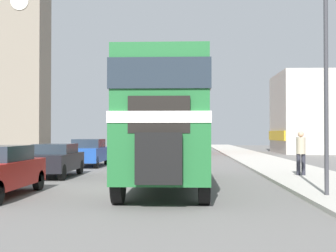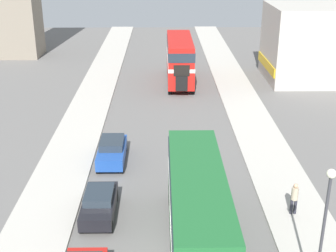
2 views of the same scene
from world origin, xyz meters
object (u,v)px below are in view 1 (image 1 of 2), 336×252
Objects in this scene: street_lamp at (326,57)px; church_tower at (26,25)px; car_parked_far at (88,152)px; double_decker_bus at (168,116)px; bus_distant at (183,125)px; pedestrian_walking at (301,150)px; car_parked_mid at (55,160)px.

street_lamp is 49.99m from church_tower.
street_lamp reaches higher than car_parked_far.
bus_distant is at bearing 89.51° from double_decker_bus.
church_tower is at bearing 148.12° from bus_distant.
church_tower reaches higher than car_parked_far.
pedestrian_walking is at bearing -56.44° from church_tower.
pedestrian_walking is 0.06× the size of church_tower.
double_decker_bus is 27.62m from bus_distant.
street_lamp is (9.46, -6.38, 3.23)m from car_parked_mid.
street_lamp is at bearing -35.37° from double_decker_bus.
church_tower reaches higher than car_parked_mid.
street_lamp is 0.20× the size of church_tower.
pedestrian_walking is (10.19, -6.62, 0.35)m from car_parked_far.
double_decker_bus is 1.84× the size of street_lamp.
car_parked_far is 16.23m from street_lamp.
pedestrian_walking reaches higher than car_parked_mid.
car_parked_far reaches higher than car_parked_mid.
car_parked_mid is 10.26m from pedestrian_walking.
double_decker_bus is at bearing -64.44° from church_tower.
bus_distant reaches higher than car_parked_mid.
double_decker_bus is at bearing 144.63° from street_lamp.
pedestrian_walking is (5.33, 3.00, -1.29)m from double_decker_bus.
car_parked_mid is 2.19× the size of pedestrian_walking.
bus_distant is at bearing 97.94° from street_lamp.
street_lamp is at bearing -53.80° from car_parked_far.
church_tower reaches higher than pedestrian_walking.
church_tower is (-13.98, 36.36, 14.35)m from car_parked_mid.
double_decker_bus is 6.00× the size of pedestrian_walking.
church_tower is at bearing 118.74° from street_lamp.
street_lamp is at bearing -97.24° from pedestrian_walking.
church_tower reaches higher than street_lamp.
pedestrian_walking is (10.25, -0.16, 0.41)m from car_parked_mid.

